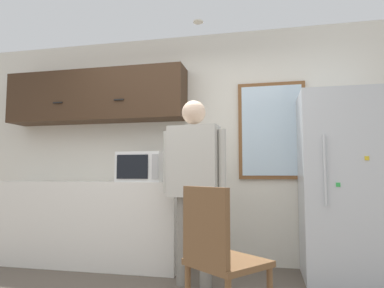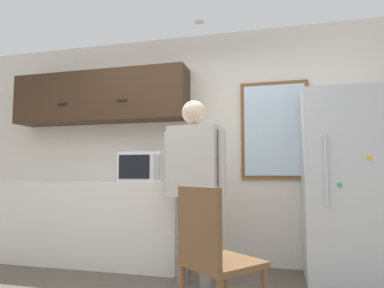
{
  "view_description": "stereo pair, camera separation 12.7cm",
  "coord_description": "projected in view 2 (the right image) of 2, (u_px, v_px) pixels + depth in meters",
  "views": [
    {
      "loc": [
        0.95,
        -2.2,
        1.03
      ],
      "look_at": [
        0.26,
        0.97,
        1.31
      ],
      "focal_mm": 32.0,
      "sensor_mm": 36.0,
      "label": 1
    },
    {
      "loc": [
        1.07,
        -2.17,
        1.03
      ],
      "look_at": [
        0.26,
        0.97,
        1.31
      ],
      "focal_mm": 32.0,
      "sensor_mm": 36.0,
      "label": 2
    }
  ],
  "objects": [
    {
      "name": "microwave",
      "position": [
        146.0,
        167.0,
        3.8
      ],
      "size": [
        0.49,
        0.43,
        0.32
      ],
      "color": "white",
      "rests_on": "counter"
    },
    {
      "name": "refrigerator",
      "position": [
        346.0,
        185.0,
        3.29
      ],
      "size": [
        0.8,
        0.7,
        1.83
      ],
      "color": "silver",
      "rests_on": "ground_plane"
    },
    {
      "name": "chair",
      "position": [
        213.0,
        253.0,
        2.2
      ],
      "size": [
        0.62,
        0.62,
        0.94
      ],
      "rotation": [
        0.0,
        0.0,
        2.46
      ],
      "color": "brown",
      "rests_on": "ground_plane"
    },
    {
      "name": "back_wall",
      "position": [
        188.0,
        147.0,
        4.11
      ],
      "size": [
        6.0,
        0.06,
        2.7
      ],
      "color": "silver",
      "rests_on": "ground_plane"
    },
    {
      "name": "upper_cabinets",
      "position": [
        99.0,
        98.0,
        4.23
      ],
      "size": [
        2.24,
        0.37,
        0.62
      ],
      "color": "#3D2819"
    },
    {
      "name": "person",
      "position": [
        194.0,
        170.0,
        3.22
      ],
      "size": [
        0.62,
        0.28,
        1.72
      ],
      "rotation": [
        0.0,
        0.0,
        -0.12
      ],
      "color": "gray",
      "rests_on": "ground_plane"
    },
    {
      "name": "counter",
      "position": [
        91.0,
        222.0,
        3.98
      ],
      "size": [
        2.24,
        0.6,
        0.94
      ],
      "color": "silver",
      "rests_on": "ground_plane"
    },
    {
      "name": "window",
      "position": [
        275.0,
        130.0,
        3.83
      ],
      "size": [
        0.75,
        0.05,
        1.1
      ],
      "color": "brown"
    },
    {
      "name": "ceiling_light",
      "position": [
        200.0,
        22.0,
        3.73
      ],
      "size": [
        0.11,
        0.11,
        0.01
      ],
      "color": "white"
    }
  ]
}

